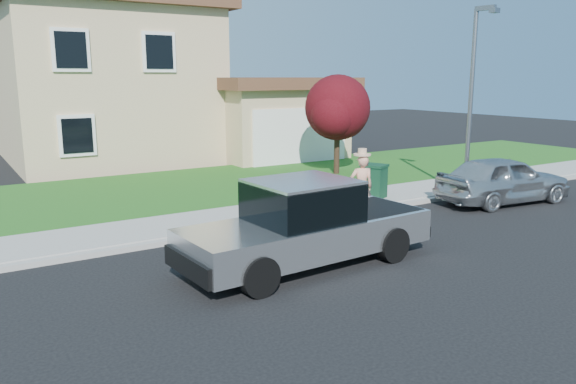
% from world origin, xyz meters
% --- Properties ---
extents(ground, '(80.00, 80.00, 0.00)m').
position_xyz_m(ground, '(0.00, 0.00, 0.00)').
color(ground, black).
rests_on(ground, ground).
extents(curb, '(40.00, 0.20, 0.12)m').
position_xyz_m(curb, '(1.00, 2.90, 0.06)').
color(curb, gray).
rests_on(curb, ground).
extents(sidewalk, '(40.00, 2.00, 0.15)m').
position_xyz_m(sidewalk, '(1.00, 4.00, 0.07)').
color(sidewalk, gray).
rests_on(sidewalk, ground).
extents(lawn, '(40.00, 7.00, 0.10)m').
position_xyz_m(lawn, '(1.00, 8.50, 0.05)').
color(lawn, '#254F16').
rests_on(lawn, ground).
extents(house, '(14.00, 11.30, 6.85)m').
position_xyz_m(house, '(1.31, 16.38, 3.17)').
color(house, tan).
rests_on(house, ground).
extents(pickup_truck, '(5.37, 2.14, 1.74)m').
position_xyz_m(pickup_truck, '(-0.52, 0.10, 0.81)').
color(pickup_truck, black).
rests_on(pickup_truck, ground).
extents(woman, '(0.73, 0.61, 1.87)m').
position_xyz_m(woman, '(2.77, 2.43, 0.88)').
color(woman, '#E0997A').
rests_on(woman, ground).
extents(sedan, '(4.35, 2.18, 1.42)m').
position_xyz_m(sedan, '(7.53, 1.67, 0.71)').
color(sedan, '#B0B3B7').
rests_on(sedan, ground).
extents(ornamental_tree, '(2.68, 2.41, 3.67)m').
position_xyz_m(ornamental_tree, '(6.19, 8.00, 2.45)').
color(ornamental_tree, black).
rests_on(ornamental_tree, lawn).
extents(trash_bin, '(0.84, 0.89, 0.99)m').
position_xyz_m(trash_bin, '(4.37, 3.78, 0.65)').
color(trash_bin, '#0D311C').
rests_on(trash_bin, sidewalk).
extents(street_lamp, '(0.32, 0.74, 5.68)m').
position_xyz_m(street_lamp, '(7.18, 2.69, 3.24)').
color(street_lamp, slate).
rests_on(street_lamp, ground).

